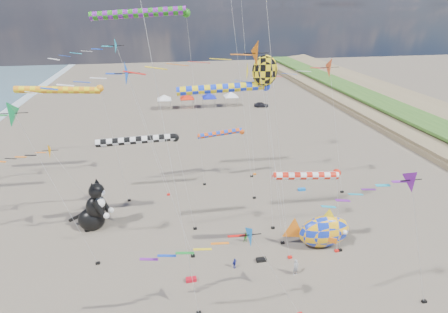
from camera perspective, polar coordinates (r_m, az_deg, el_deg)
delta_kite_0 at (r=22.98m, az=-0.56°, el=-13.73°), size 11.23×1.60×8.83m
delta_kite_1 at (r=38.74m, az=-26.73°, el=0.73°), size 8.74×1.66×9.35m
delta_kite_3 at (r=24.68m, az=26.06°, el=-3.49°), size 9.49×1.61×12.50m
delta_kite_5 at (r=26.77m, az=-18.36°, el=11.94°), size 11.34×2.03×17.99m
delta_kite_6 at (r=29.73m, az=-31.41°, el=5.28°), size 11.85×2.18×15.34m
delta_kite_8 at (r=38.53m, az=-17.83°, el=16.30°), size 9.75×1.74×18.62m
delta_kite_9 at (r=39.03m, az=15.09°, el=13.17°), size 13.63×2.39×16.49m
delta_kite_10 at (r=25.12m, az=2.09°, el=15.54°), size 12.77×2.08×19.42m
windsock_0 at (r=30.27m, az=0.48°, el=11.00°), size 9.39×0.79×15.38m
windsock_1 at (r=44.24m, az=-0.23°, el=3.80°), size 7.41×0.69×6.93m
windsock_2 at (r=39.56m, az=-24.86°, el=9.77°), size 9.81×0.76×13.96m
windsock_3 at (r=30.12m, az=13.82°, el=-3.09°), size 7.25×0.71×8.76m
windsock_4 at (r=32.46m, az=-13.45°, el=2.58°), size 8.68×0.76×10.67m
windsock_5 at (r=39.90m, az=-13.06°, el=21.76°), size 11.51×0.92×21.14m
angelfish_kite at (r=30.12m, az=6.32°, el=13.45°), size 3.74×3.02×17.74m
cat_inflatable at (r=38.38m, az=-20.68°, el=-7.29°), size 4.60×3.29×5.61m
fish_inflatable at (r=35.17m, az=15.95°, el=-11.68°), size 6.74×3.04×4.29m
person_adult at (r=32.08m, az=11.63°, el=-17.29°), size 0.66×0.55×1.55m
child_green at (r=35.22m, az=3.60°, el=-13.08°), size 0.51×0.40×1.03m
child_blue at (r=32.31m, az=1.74°, el=-17.01°), size 0.62×0.54×1.00m
kite_bag_0 at (r=45.17m, az=12.56°, el=-5.26°), size 0.90×0.44×0.30m
kite_bag_1 at (r=33.36m, az=6.09°, el=-16.41°), size 0.90×0.44×0.30m
kite_bag_3 at (r=31.44m, az=-5.38°, el=-19.36°), size 0.90×0.44×0.30m
tent_row at (r=79.35m, az=-4.27°, el=10.15°), size 19.20×4.20×3.80m
parked_car at (r=80.74m, az=6.10°, el=8.42°), size 3.48×1.87×1.12m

